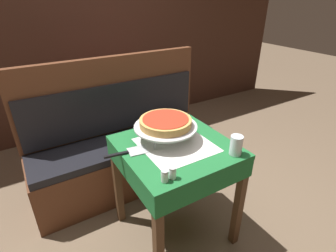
{
  "coord_description": "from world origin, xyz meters",
  "views": [
    {
      "loc": [
        -0.77,
        -1.18,
        1.62
      ],
      "look_at": [
        -0.02,
        0.06,
        0.86
      ],
      "focal_mm": 28.0,
      "sensor_mm": 36.0,
      "label": 1
    }
  ],
  "objects_px": {
    "water_glass_near": "(236,145)",
    "deep_dish_pizza": "(166,122)",
    "dining_table_rear": "(126,89)",
    "pizza_server": "(128,152)",
    "salt_shaker": "(165,176)",
    "pizza_pan_stand": "(166,127)",
    "condiment_caddy": "(132,77)",
    "dining_table_front": "(176,159)",
    "pepper_shaker": "(173,173)",
    "booth_bench": "(124,151)"
  },
  "relations": [
    {
      "from": "water_glass_near",
      "to": "deep_dish_pizza",
      "type": "bearing_deg",
      "value": 126.21
    },
    {
      "from": "dining_table_rear",
      "to": "pizza_server",
      "type": "bearing_deg",
      "value": -112.27
    },
    {
      "from": "deep_dish_pizza",
      "to": "salt_shaker",
      "type": "height_order",
      "value": "deep_dish_pizza"
    },
    {
      "from": "pizza_pan_stand",
      "to": "condiment_caddy",
      "type": "bearing_deg",
      "value": 75.27
    },
    {
      "from": "dining_table_front",
      "to": "deep_dish_pizza",
      "type": "xyz_separation_m",
      "value": [
        -0.02,
        0.09,
        0.23
      ]
    },
    {
      "from": "pizza_server",
      "to": "pepper_shaker",
      "type": "relative_size",
      "value": 4.09
    },
    {
      "from": "booth_bench",
      "to": "salt_shaker",
      "type": "bearing_deg",
      "value": -98.82
    },
    {
      "from": "booth_bench",
      "to": "dining_table_front",
      "type": "bearing_deg",
      "value": -82.76
    },
    {
      "from": "salt_shaker",
      "to": "pepper_shaker",
      "type": "bearing_deg",
      "value": 0.0
    },
    {
      "from": "dining_table_front",
      "to": "booth_bench",
      "type": "xyz_separation_m",
      "value": [
        -0.09,
        0.7,
        -0.3
      ]
    },
    {
      "from": "pizza_pan_stand",
      "to": "dining_table_front",
      "type": "bearing_deg",
      "value": -77.75
    },
    {
      "from": "pizza_pan_stand",
      "to": "water_glass_near",
      "type": "distance_m",
      "value": 0.45
    },
    {
      "from": "dining_table_front",
      "to": "pepper_shaker",
      "type": "height_order",
      "value": "pepper_shaker"
    },
    {
      "from": "pepper_shaker",
      "to": "booth_bench",
      "type": "bearing_deg",
      "value": 83.92
    },
    {
      "from": "dining_table_front",
      "to": "booth_bench",
      "type": "height_order",
      "value": "booth_bench"
    },
    {
      "from": "pizza_server",
      "to": "salt_shaker",
      "type": "bearing_deg",
      "value": -80.67
    },
    {
      "from": "dining_table_front",
      "to": "condiment_caddy",
      "type": "height_order",
      "value": "condiment_caddy"
    },
    {
      "from": "pepper_shaker",
      "to": "dining_table_rear",
      "type": "bearing_deg",
      "value": 74.91
    },
    {
      "from": "booth_bench",
      "to": "deep_dish_pizza",
      "type": "relative_size",
      "value": 4.8
    },
    {
      "from": "pizza_server",
      "to": "salt_shaker",
      "type": "height_order",
      "value": "salt_shaker"
    },
    {
      "from": "booth_bench",
      "to": "pepper_shaker",
      "type": "bearing_deg",
      "value": -96.08
    },
    {
      "from": "pizza_server",
      "to": "salt_shaker",
      "type": "distance_m",
      "value": 0.34
    },
    {
      "from": "pizza_pan_stand",
      "to": "pepper_shaker",
      "type": "bearing_deg",
      "value": -115.55
    },
    {
      "from": "booth_bench",
      "to": "pepper_shaker",
      "type": "xyz_separation_m",
      "value": [
        -0.1,
        -0.97,
        0.44
      ]
    },
    {
      "from": "pizza_server",
      "to": "pizza_pan_stand",
      "type": "bearing_deg",
      "value": 4.98
    },
    {
      "from": "pizza_pan_stand",
      "to": "pepper_shaker",
      "type": "xyz_separation_m",
      "value": [
        -0.17,
        -0.36,
        -0.06
      ]
    },
    {
      "from": "deep_dish_pizza",
      "to": "pepper_shaker",
      "type": "bearing_deg",
      "value": -115.55
    },
    {
      "from": "booth_bench",
      "to": "condiment_caddy",
      "type": "bearing_deg",
      "value": 58.6
    },
    {
      "from": "pizza_pan_stand",
      "to": "pepper_shaker",
      "type": "distance_m",
      "value": 0.4
    },
    {
      "from": "pizza_pan_stand",
      "to": "water_glass_near",
      "type": "relative_size",
      "value": 3.37
    },
    {
      "from": "pizza_pan_stand",
      "to": "pizza_server",
      "type": "distance_m",
      "value": 0.29
    },
    {
      "from": "pizza_server",
      "to": "booth_bench",
      "type": "bearing_deg",
      "value": 72.01
    },
    {
      "from": "dining_table_rear",
      "to": "water_glass_near",
      "type": "relative_size",
      "value": 6.37
    },
    {
      "from": "pizza_pan_stand",
      "to": "salt_shaker",
      "type": "height_order",
      "value": "pizza_pan_stand"
    },
    {
      "from": "deep_dish_pizza",
      "to": "water_glass_near",
      "type": "bearing_deg",
      "value": -53.79
    },
    {
      "from": "dining_table_rear",
      "to": "condiment_caddy",
      "type": "relative_size",
      "value": 4.5
    },
    {
      "from": "dining_table_rear",
      "to": "salt_shaker",
      "type": "height_order",
      "value": "salt_shaker"
    },
    {
      "from": "dining_table_front",
      "to": "dining_table_rear",
      "type": "xyz_separation_m",
      "value": [
        0.27,
        1.45,
        -0.01
      ]
    },
    {
      "from": "water_glass_near",
      "to": "salt_shaker",
      "type": "xyz_separation_m",
      "value": [
        -0.49,
        0.0,
        -0.03
      ]
    },
    {
      "from": "pepper_shaker",
      "to": "pizza_pan_stand",
      "type": "bearing_deg",
      "value": 64.45
    },
    {
      "from": "condiment_caddy",
      "to": "deep_dish_pizza",
      "type": "bearing_deg",
      "value": -104.73
    },
    {
      "from": "dining_table_front",
      "to": "deep_dish_pizza",
      "type": "distance_m",
      "value": 0.25
    },
    {
      "from": "dining_table_rear",
      "to": "pizza_server",
      "type": "distance_m",
      "value": 1.5
    },
    {
      "from": "booth_bench",
      "to": "water_glass_near",
      "type": "height_order",
      "value": "booth_bench"
    },
    {
      "from": "dining_table_rear",
      "to": "pizza_pan_stand",
      "type": "bearing_deg",
      "value": -102.09
    },
    {
      "from": "dining_table_front",
      "to": "deep_dish_pizza",
      "type": "relative_size",
      "value": 2.27
    },
    {
      "from": "condiment_caddy",
      "to": "water_glass_near",
      "type": "bearing_deg",
      "value": -92.39
    },
    {
      "from": "dining_table_front",
      "to": "pizza_pan_stand",
      "type": "distance_m",
      "value": 0.22
    },
    {
      "from": "dining_table_front",
      "to": "dining_table_rear",
      "type": "relative_size",
      "value": 0.98
    },
    {
      "from": "booth_bench",
      "to": "pepper_shaker",
      "type": "distance_m",
      "value": 1.07
    }
  ]
}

